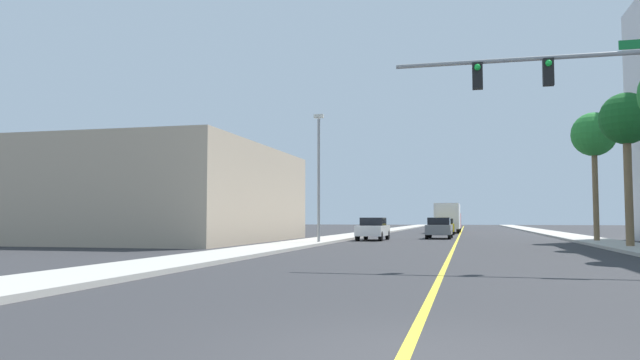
% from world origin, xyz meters
% --- Properties ---
extents(ground, '(192.00, 192.00, 0.00)m').
position_xyz_m(ground, '(0.00, 42.00, 0.00)').
color(ground, '#2D2D30').
extents(sidewalk_left, '(2.78, 168.00, 0.15)m').
position_xyz_m(sidewalk_left, '(-8.52, 42.00, 0.07)').
color(sidewalk_left, '#B2ADA3').
rests_on(sidewalk_left, ground).
extents(sidewalk_right, '(2.78, 168.00, 0.15)m').
position_xyz_m(sidewalk_right, '(8.52, 42.00, 0.07)').
color(sidewalk_right, '#B2ADA3').
rests_on(sidewalk_right, ground).
extents(lane_marking_center, '(0.16, 144.00, 0.01)m').
position_xyz_m(lane_marking_center, '(0.00, 42.00, 0.00)').
color(lane_marking_center, yellow).
rests_on(lane_marking_center, ground).
extents(building_left_near, '(15.90, 18.32, 6.11)m').
position_xyz_m(building_left_near, '(-19.60, 29.60, 3.05)').
color(building_left_near, tan).
rests_on(building_left_near, ground).
extents(traffic_signal_mast, '(9.11, 0.36, 6.66)m').
position_xyz_m(traffic_signal_mast, '(4.86, 12.66, 5.02)').
color(traffic_signal_mast, gray).
rests_on(traffic_signal_mast, sidewalk_right).
extents(street_lamp, '(0.56, 0.28, 7.40)m').
position_xyz_m(street_lamp, '(-7.63, 26.97, 4.27)').
color(street_lamp, gray).
rests_on(street_lamp, sidewalk_left).
extents(palm_mid, '(2.56, 2.56, 7.57)m').
position_xyz_m(palm_mid, '(8.42, 25.57, 6.28)').
color(palm_mid, brown).
rests_on(palm_mid, sidewalk_right).
extents(palm_far, '(2.71, 2.71, 7.90)m').
position_xyz_m(palm_far, '(8.38, 33.14, 6.57)').
color(palm_far, brown).
rests_on(palm_far, sidewalk_right).
extents(car_white, '(1.86, 4.07, 1.55)m').
position_xyz_m(car_white, '(-5.59, 34.15, 0.78)').
color(car_white, white).
rests_on(car_white, ground).
extents(car_gray, '(1.87, 4.27, 1.56)m').
position_xyz_m(car_gray, '(-1.33, 38.69, 0.78)').
color(car_gray, slate).
rests_on(car_gray, ground).
extents(car_yellow, '(1.92, 4.02, 1.48)m').
position_xyz_m(car_yellow, '(-1.39, 50.07, 0.77)').
color(car_yellow, gold).
rests_on(car_yellow, ground).
extents(delivery_truck, '(2.52, 8.44, 3.00)m').
position_xyz_m(delivery_truck, '(-1.24, 56.89, 1.61)').
color(delivery_truck, red).
rests_on(delivery_truck, ground).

